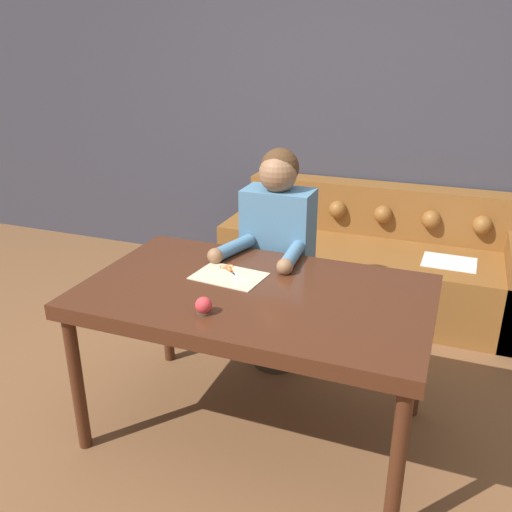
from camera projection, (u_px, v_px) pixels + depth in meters
name	position (u px, v px, depth m)	size (l,w,h in m)	color
ground_plane	(242.00, 419.00, 2.76)	(16.00, 16.00, 0.00)	brown
wall_back	(344.00, 111.00, 4.03)	(8.00, 0.06, 2.60)	#383842
dining_table	(255.00, 303.00, 2.44)	(1.55, 0.93, 0.77)	#472314
couch	(376.00, 264.00, 3.90)	(2.07, 0.86, 0.81)	brown
person	(277.00, 263.00, 3.01)	(0.45, 0.57, 1.28)	#33281E
pattern_paper_main	(229.00, 276.00, 2.54)	(0.34, 0.26, 0.00)	beige
scissors	(231.00, 271.00, 2.60)	(0.20, 0.20, 0.01)	silver
pin_cushion	(204.00, 306.00, 2.19)	(0.07, 0.07, 0.07)	#4C3828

